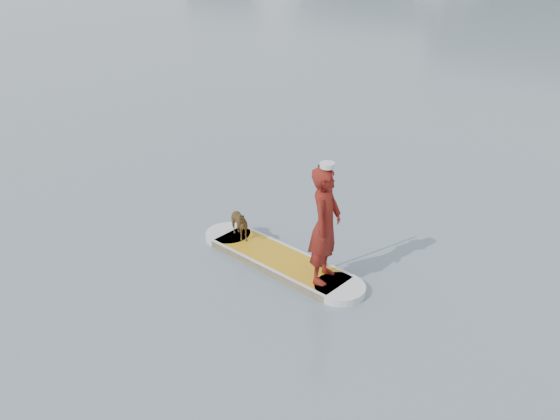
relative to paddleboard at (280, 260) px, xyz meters
The scene contains 6 objects.
ground 3.36m from the paddleboard, 92.84° to the right, with size 140.00×140.00×0.00m, color slate.
paddleboard is the anchor object (origin of this frame).
paddler 1.36m from the paddleboard, ahead, with size 0.69×0.45×1.88m, color maroon.
white_cap 2.18m from the paddleboard, ahead, with size 0.22×0.22×0.07m, color silver.
dog 1.07m from the paddleboard, behind, with size 0.30×0.66×0.55m, color brown.
paddle 1.03m from the paddleboard, 11.11° to the left, with size 0.10×0.30×2.00m.
Camera 1 is at (5.20, -3.90, 5.51)m, focal length 40.00 mm.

